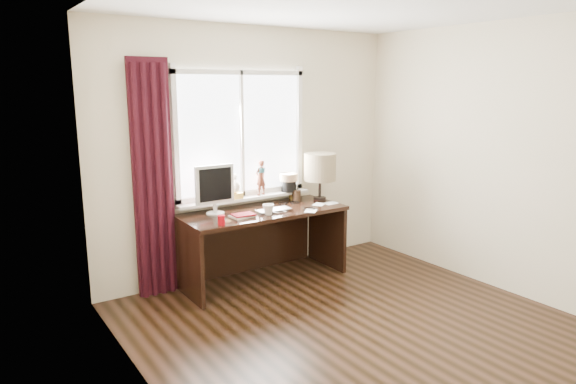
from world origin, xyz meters
TOP-DOWN VIEW (x-y plane):
  - floor at (0.00, 0.00)m, footprint 3.50×4.00m
  - wall_back at (0.00, 2.00)m, footprint 3.50×0.00m
  - wall_left at (-1.75, 0.00)m, footprint 0.00×4.00m
  - wall_right at (1.75, 0.00)m, footprint 0.00×4.00m
  - laptop at (-0.04, 1.52)m, footprint 0.36×0.24m
  - mug at (-0.15, 1.44)m, footprint 0.15×0.15m
  - red_cup at (-0.70, 1.37)m, footprint 0.07×0.07m
  - window at (-0.14, 1.95)m, footprint 1.52×0.23m
  - curtain at (-1.13, 1.91)m, footprint 0.38×0.09m
  - desk at (-0.10, 1.73)m, footprint 1.70×0.70m
  - monitor at (-0.57, 1.76)m, footprint 0.40×0.18m
  - notebook_stack at (-0.41, 1.50)m, footprint 0.24×0.18m
  - brush_holder at (0.43, 1.79)m, footprint 0.09×0.09m
  - icon_frame at (0.47, 1.93)m, footprint 0.10×0.04m
  - table_lamp at (0.67, 1.69)m, footprint 0.35×0.35m
  - loose_papers at (0.49, 1.45)m, footprint 0.55×0.37m
  - desk_cables at (0.31, 1.59)m, footprint 0.27×0.49m

SIDE VIEW (x-z plane):
  - floor at x=0.00m, z-range 0.00..0.00m
  - desk at x=-0.10m, z-range 0.13..0.88m
  - loose_papers at x=0.49m, z-range 0.75..0.75m
  - desk_cables at x=0.31m, z-range 0.75..0.76m
  - laptop at x=-0.04m, z-range 0.75..0.78m
  - notebook_stack at x=-0.41m, z-range 0.75..0.78m
  - red_cup at x=-0.70m, z-range 0.75..0.84m
  - mug at x=-0.15m, z-range 0.75..0.86m
  - brush_holder at x=0.43m, z-range 0.69..0.94m
  - icon_frame at x=0.47m, z-range 0.75..0.88m
  - monitor at x=-0.57m, z-range 0.78..1.27m
  - table_lamp at x=0.67m, z-range 0.85..1.37m
  - curtain at x=-1.13m, z-range -0.01..2.24m
  - wall_back at x=0.00m, z-range 0.00..2.60m
  - wall_left at x=-1.75m, z-range 0.00..2.60m
  - wall_right at x=1.75m, z-range 0.00..2.60m
  - window at x=-0.14m, z-range 0.60..2.00m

